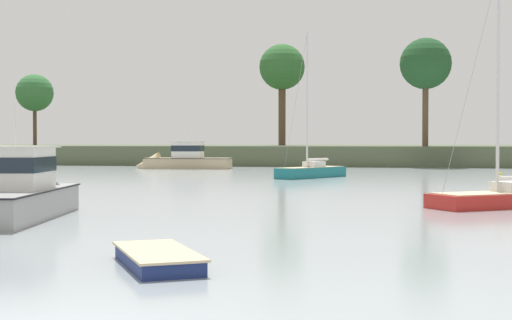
{
  "coord_description": "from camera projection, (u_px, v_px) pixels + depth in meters",
  "views": [
    {
      "loc": [
        4.61,
        -8.58,
        2.53
      ],
      "look_at": [
        -3.59,
        32.24,
        1.54
      ],
      "focal_mm": 52.04,
      "sensor_mm": 36.0,
      "label": 1
    }
  ],
  "objects": [
    {
      "name": "shore_tree_far_right",
      "position": [
        282.0,
        68.0,
        96.76
      ],
      "size": [
        5.97,
        5.97,
        13.25
      ],
      "color": "brown",
      "rests_on": "far_shore_bank"
    },
    {
      "name": "dinghy_navy",
      "position": [
        158.0,
        261.0,
        15.08
      ],
      "size": [
        2.8,
        3.44,
        0.47
      ],
      "color": "navy",
      "rests_on": "ground"
    },
    {
      "name": "shore_tree_left",
      "position": [
        426.0,
        64.0,
        75.37
      ],
      "size": [
        5.21,
        5.21,
        11.04
      ],
      "color": "brown",
      "rests_on": "far_shore_bank"
    },
    {
      "name": "far_shore_bank",
      "position": [
        369.0,
        153.0,
        99.15
      ],
      "size": [
        204.08,
        49.47,
        2.13
      ],
      "primitive_type": "cube",
      "color": "#4C563D",
      "rests_on": "ground"
    },
    {
      "name": "mooring_buoy_yellow",
      "position": [
        500.0,
        174.0,
        58.13
      ],
      "size": [
        0.33,
        0.33,
        0.39
      ],
      "color": "yellow",
      "rests_on": "ground"
    },
    {
      "name": "shore_tree_left_mid",
      "position": [
        35.0,
        93.0,
        106.64
      ],
      "size": [
        5.35,
        5.35,
        10.23
      ],
      "color": "brown",
      "rests_on": "far_shore_bank"
    },
    {
      "name": "cruiser_grey",
      "position": [
        22.0,
        201.0,
        25.19
      ],
      "size": [
        3.98,
        8.83,
        4.66
      ],
      "color": "gray",
      "rests_on": "ground"
    },
    {
      "name": "sailboat_teal",
      "position": [
        311.0,
        175.0,
        52.91
      ],
      "size": [
        4.57,
        6.61,
        10.88
      ],
      "color": "#196B70",
      "rests_on": "ground"
    },
    {
      "name": "sailboat_red",
      "position": [
        508.0,
        202.0,
        29.04
      ],
      "size": [
        6.51,
        5.38,
        9.74
      ],
      "color": "#B2231E",
      "rests_on": "ground"
    },
    {
      "name": "cruiser_sand",
      "position": [
        178.0,
        163.0,
        71.36
      ],
      "size": [
        9.59,
        3.82,
        5.17
      ],
      "color": "tan",
      "rests_on": "ground"
    }
  ]
}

